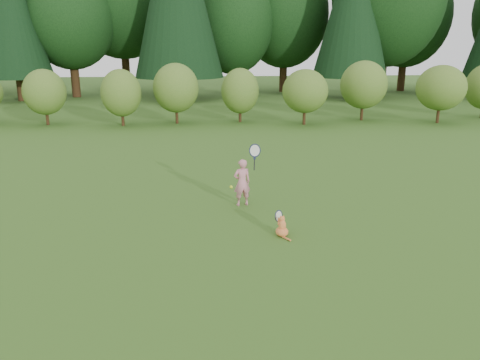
{
  "coord_description": "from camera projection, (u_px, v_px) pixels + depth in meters",
  "views": [
    {
      "loc": [
        -0.7,
        -9.08,
        3.54
      ],
      "look_at": [
        0.2,
        0.8,
        0.7
      ],
      "focal_mm": 35.0,
      "sensor_mm": 36.0,
      "label": 1
    }
  ],
  "objects": [
    {
      "name": "tennis_ball",
      "position": [
        231.0,
        187.0,
        10.25
      ],
      "size": [
        0.07,
        0.07,
        0.07
      ],
      "color": "#98D018",
      "rests_on": "ground"
    },
    {
      "name": "ground",
      "position": [
        234.0,
        223.0,
        9.73
      ],
      "size": [
        100.0,
        100.0,
        0.0
      ],
      "primitive_type": "plane",
      "color": "#2E5718",
      "rests_on": "ground"
    },
    {
      "name": "cat",
      "position": [
        282.0,
        225.0,
        9.03
      ],
      "size": [
        0.29,
        0.56,
        0.57
      ],
      "rotation": [
        0.0,
        0.0,
        0.05
      ],
      "color": "#D75629",
      "rests_on": "ground"
    },
    {
      "name": "child",
      "position": [
        242.0,
        181.0,
        10.67
      ],
      "size": [
        0.64,
        0.43,
        1.63
      ],
      "rotation": [
        0.0,
        0.0,
        3.37
      ],
      "color": "#D37E8D",
      "rests_on": "ground"
    },
    {
      "name": "shrub_row",
      "position": [
        212.0,
        94.0,
        21.79
      ],
      "size": [
        28.0,
        3.0,
        2.8
      ],
      "primitive_type": null,
      "color": "#3F6920",
      "rests_on": "ground"
    }
  ]
}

